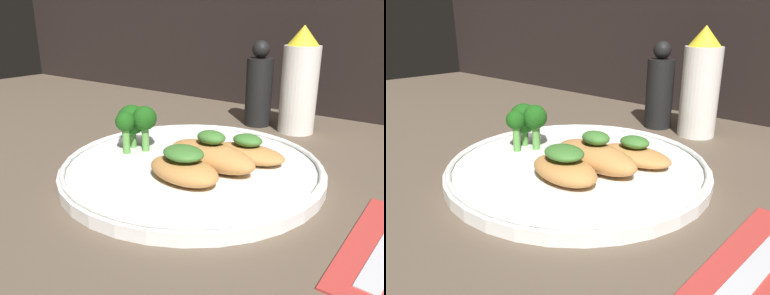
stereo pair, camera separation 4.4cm
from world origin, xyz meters
TOP-DOWN VIEW (x-y plane):
  - ground_plane at (0.00, 0.00)cm, footprint 180.00×180.00cm
  - plate at (0.00, 0.00)cm, footprint 30.96×30.96cm
  - grilled_meat_front at (2.39, -4.71)cm, footprint 9.21×5.98cm
  - grilled_meat_middle at (2.71, -0.17)cm, footprint 11.98×5.69cm
  - grilled_meat_back at (4.93, 4.49)cm, footprint 9.73×5.30cm
  - broccoli_bunch at (-8.97, -0.12)cm, footprint 5.86×5.86cm
  - sauce_bottle at (3.14, 24.41)cm, footprint 5.74×5.74cm
  - pepper_grinder at (-3.93, 24.41)cm, footprint 4.47×4.47cm

SIDE VIEW (x-z plane):
  - ground_plane at x=0.00cm, z-range -1.00..0.00cm
  - plate at x=0.00cm, z-range -0.01..1.99cm
  - grilled_meat_back at x=4.93cm, z-range 0.94..4.34cm
  - grilled_meat_front at x=2.39cm, z-range 1.06..4.97cm
  - grilled_meat_middle at x=2.71cm, z-range 0.84..5.38cm
  - broccoli_bunch at x=-8.97cm, z-range 2.26..8.22cm
  - pepper_grinder at x=-3.93cm, z-range -0.76..13.62cm
  - sauce_bottle at x=3.14cm, z-range -0.36..16.51cm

